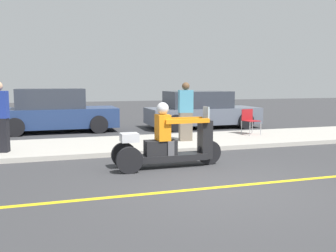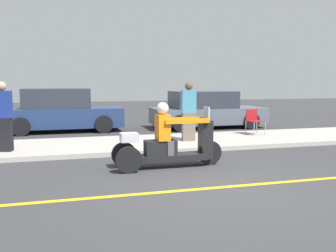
{
  "view_description": "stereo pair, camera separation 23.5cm",
  "coord_description": "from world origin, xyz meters",
  "views": [
    {
      "loc": [
        -2.86,
        -5.8,
        1.83
      ],
      "look_at": [
        -0.46,
        1.76,
        0.9
      ],
      "focal_mm": 40.0,
      "sensor_mm": 36.0,
      "label": 1
    },
    {
      "loc": [
        -2.64,
        -5.86,
        1.83
      ],
      "look_at": [
        -0.46,
        1.76,
        0.9
      ],
      "focal_mm": 40.0,
      "sensor_mm": 36.0,
      "label": 2
    }
  ],
  "objects": [
    {
      "name": "ground_plane",
      "position": [
        0.0,
        0.0,
        0.0
      ],
      "size": [
        60.0,
        60.0,
        0.0
      ],
      "primitive_type": "plane",
      "color": "#38383A"
    },
    {
      "name": "lane_stripe",
      "position": [
        -0.46,
        0.0,
        0.0
      ],
      "size": [
        24.0,
        0.12,
        0.01
      ],
      "color": "gold",
      "rests_on": "ground"
    },
    {
      "name": "sidewalk_strip",
      "position": [
        0.0,
        4.6,
        0.06
      ],
      "size": [
        28.0,
        2.8,
        0.12
      ],
      "color": "#B2ADA3",
      "rests_on": "ground"
    },
    {
      "name": "motorcycle_trike",
      "position": [
        -0.45,
        1.76,
        0.5
      ],
      "size": [
        2.41,
        0.69,
        1.41
      ],
      "color": "black",
      "rests_on": "ground"
    },
    {
      "name": "spectator_mid_group",
      "position": [
        0.92,
        4.41,
        0.94
      ],
      "size": [
        0.43,
        0.29,
        1.71
      ],
      "color": "#726656",
      "rests_on": "sidewalk_strip"
    },
    {
      "name": "spectator_far_back",
      "position": [
        -4.03,
        4.08,
        0.95
      ],
      "size": [
        0.45,
        0.33,
        1.72
      ],
      "color": "black",
      "rests_on": "sidewalk_strip"
    },
    {
      "name": "folding_chair_set_back",
      "position": [
        3.41,
        5.07,
        0.62
      ],
      "size": [
        0.52,
        0.52,
        0.82
      ],
      "color": "#A5A8AD",
      "rests_on": "sidewalk_strip"
    },
    {
      "name": "parked_car_lot_far",
      "position": [
        -2.66,
        8.56,
        0.75
      ],
      "size": [
        4.31,
        2.02,
        1.6
      ],
      "color": "navy",
      "rests_on": "ground"
    },
    {
      "name": "parked_car_lot_left",
      "position": [
        2.95,
        8.11,
        0.7
      ],
      "size": [
        4.46,
        2.04,
        1.47
      ],
      "color": "slate",
      "rests_on": "ground"
    }
  ]
}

